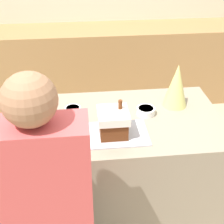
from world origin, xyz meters
name	(u,v)px	position (x,y,z in m)	size (l,w,h in m)	color
ground_plane	(113,216)	(0.00, 0.00, 0.00)	(12.00, 12.00, 0.00)	tan
back_cabinet_block	(96,66)	(0.00, 1.94, 0.47)	(6.00, 0.60, 0.95)	#9E7547
kitchen_island	(113,173)	(0.00, 0.00, 0.47)	(1.43, 0.78, 0.94)	gray
baking_tray	(113,134)	(-0.02, -0.16, 0.94)	(0.42, 0.28, 0.01)	#B2B2BC
gingerbread_house	(113,122)	(-0.02, -0.16, 1.03)	(0.18, 0.19, 0.21)	#5B2D14
decorative_tree	(176,85)	(0.44, 0.14, 1.09)	(0.17, 0.17, 0.31)	#DBD675
candy_bowl_behind_tray	(17,121)	(-0.61, 0.02, 0.96)	(0.09, 0.09, 0.04)	white
candy_bowl_far_left	(73,110)	(-0.26, 0.11, 0.96)	(0.11, 0.11, 0.04)	white
candy_bowl_beside_tree	(56,121)	(-0.37, -0.01, 0.96)	(0.12, 0.12, 0.04)	white
candy_bowl_near_tray_right	(35,109)	(-0.51, 0.14, 0.97)	(0.11, 0.11, 0.05)	white
candy_bowl_front_corner	(146,111)	(0.22, 0.05, 0.97)	(0.12, 0.12, 0.05)	white
mug	(43,97)	(-0.47, 0.26, 0.99)	(0.10, 0.10, 0.10)	white
person	(49,221)	(-0.38, -0.68, 0.83)	(0.42, 0.53, 1.61)	#424C6B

